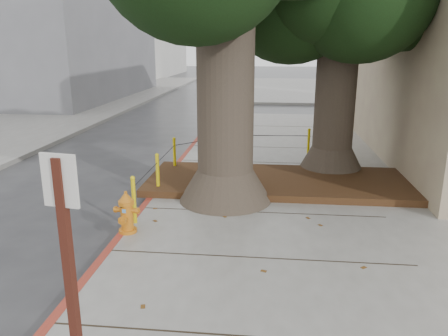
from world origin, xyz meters
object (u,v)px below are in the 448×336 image
object	(u,v)px
signpost	(73,309)
car_silver	(366,100)
car_dark	(56,96)
car_red	(386,97)
fire_hydrant	(127,213)

from	to	relation	value
signpost	car_silver	xyz separation A→B (m)	(6.38, 21.30, -0.97)
car_silver	car_dark	xyz separation A→B (m)	(-17.10, -0.31, 0.02)
signpost	car_red	size ratio (longest dim) A/B	0.69
signpost	car_dark	xyz separation A→B (m)	(-10.72, 20.99, -0.95)
fire_hydrant	signpost	size ratio (longest dim) A/B	0.30
fire_hydrant	car_red	xyz separation A→B (m)	(8.99, 18.47, 0.10)
fire_hydrant	car_red	world-z (taller)	car_red
signpost	fire_hydrant	bearing A→B (deg)	114.34
fire_hydrant	car_silver	world-z (taller)	car_silver
car_red	signpost	bearing A→B (deg)	161.56
fire_hydrant	car_silver	bearing A→B (deg)	70.52
car_silver	car_red	xyz separation A→B (m)	(1.42, 1.74, -0.04)
fire_hydrant	signpost	distance (m)	4.86
car_silver	car_dark	distance (m)	17.10
car_silver	signpost	bearing A→B (deg)	161.69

